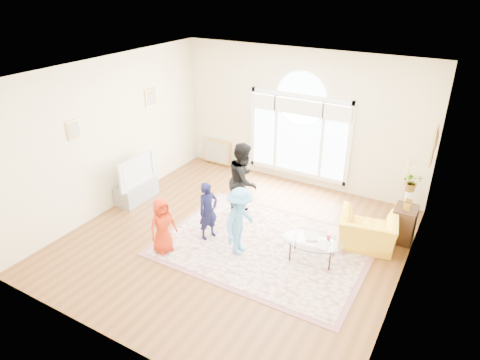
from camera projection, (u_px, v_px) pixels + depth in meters
The scene contains 17 objects.
ground at pixel (235, 240), 8.27m from camera, with size 6.00×6.00×0.00m, color brown.
room_shell at pixel (298, 122), 9.77m from camera, with size 6.00×6.00×6.00m.
area_rug at pixel (264, 246), 8.07m from camera, with size 3.60×2.60×0.02m, color beige.
rug_border at pixel (264, 246), 8.07m from camera, with size 3.80×2.80×0.01m, color #975E62.
tv_console at pixel (137, 191), 9.64m from camera, with size 0.45×1.00×0.42m, color gray.
television at pixel (134, 169), 9.40m from camera, with size 0.18×1.15×0.66m.
coffee_table at pixel (313, 241), 7.53m from camera, with size 1.20×0.87×0.54m.
armchair at pixel (367, 232), 7.94m from camera, with size 1.01×0.88×0.66m, color yellow.
side_cabinet at pixel (404, 224), 8.13m from camera, with size 0.40×0.50×0.70m, color black.
floor_lamp at pixel (409, 169), 8.15m from camera, with size 0.30×0.30×1.51m.
plant_pedestal at pixel (407, 206), 8.76m from camera, with size 0.20×0.20×0.70m, color white.
potted_plant at pixel (412, 182), 8.51m from camera, with size 0.36×0.32×0.41m, color #33722D.
leaning_picture at pixel (218, 164), 11.54m from camera, with size 0.80×0.05×0.62m, color tan.
child_red at pixel (163, 226), 7.70m from camera, with size 0.52×0.34×1.07m, color red.
child_navy at pixel (208, 211), 8.08m from camera, with size 0.42×0.28×1.16m, color #101235.
child_black at pixel (244, 180), 8.75m from camera, with size 0.78×0.61×1.61m, color black.
child_blue at pixel (240, 221), 7.61m from camera, with size 0.84×0.48×1.30m, color #509FDF.
Camera 1 is at (3.54, -5.93, 4.69)m, focal length 32.00 mm.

